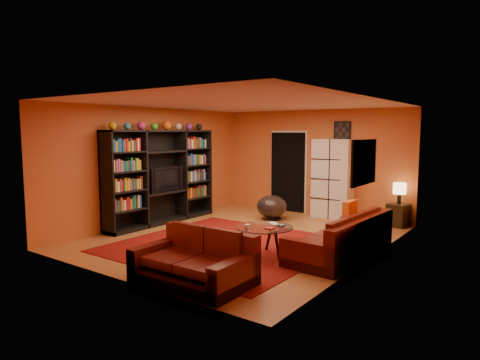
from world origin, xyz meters
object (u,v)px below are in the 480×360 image
Objects in this scene: tv at (164,179)px; storage_cabinet at (333,179)px; entertainment_unit at (162,177)px; table_lamp at (400,189)px; coffee_table at (264,230)px; loveseat at (197,261)px; bowl_chair at (272,207)px; side_table at (398,215)px; sofa at (345,240)px.

storage_cabinet reaches higher than tv.
table_lamp is at bearing 31.62° from entertainment_unit.
tv is at bearing 165.50° from coffee_table.
storage_cabinet is at bearing 44.10° from entertainment_unit.
loveseat is (3.20, -2.41, -0.77)m from entertainment_unit.
entertainment_unit reaches higher than coffee_table.
bowl_chair is at bearing 43.54° from entertainment_unit.
entertainment_unit is at bearing 166.09° from coffee_table.
tv is 3.38m from coffee_table.
side_table is at bearing 31.62° from entertainment_unit.
side_table is at bearing 91.96° from sofa.
side_table is 1.09× the size of table_lamp.
tv reaches higher than bowl_chair.
entertainment_unit is 1.30× the size of sofa.
sofa is 3.24× the size of bowl_chair.
entertainment_unit is 4.02m from storage_cabinet.
coffee_table is at bearing -13.91° from entertainment_unit.
coffee_table is (3.23, -0.83, -0.56)m from tv.
sofa is at bearing -1.55° from entertainment_unit.
entertainment_unit is 4.48m from sofa.
loveseat reaches higher than side_table.
storage_cabinet is (-0.39, 3.61, 0.50)m from coffee_table.
entertainment_unit is 3.11× the size of coffee_table.
tv is 1.01× the size of coffee_table.
side_table is at bearing 0.20° from storage_cabinet.
table_lamp is (1.26, 5.16, 0.54)m from loveseat.
bowl_chair reaches higher than coffee_table.
loveseat is at bearing -71.87° from bowl_chair.
entertainment_unit reaches higher than side_table.
tv is 3.97m from storage_cabinet.
storage_cabinet is at bearing 178.18° from table_lamp.
storage_cabinet is (-1.52, 2.92, 0.66)m from sofa.
sofa is 2.40× the size of coffee_table.
bowl_chair is (-1.36, 4.16, 0.03)m from loveseat.
storage_cabinet is 4.10× the size of table_lamp.
loveseat is 3.50× the size of table_lamp.
sofa reaches higher than side_table.
entertainment_unit is 5.31m from side_table.
coffee_table is (-1.14, -0.69, 0.16)m from sofa.
sofa is 3.36m from storage_cabinet.
sofa is 4.62× the size of side_table.
sofa is 1.34m from coffee_table.
storage_cabinet is at bearing 178.18° from side_table.
entertainment_unit is at bearing -133.88° from storage_cabinet.
tv reaches higher than side_table.
storage_cabinet is (2.89, 2.80, -0.11)m from entertainment_unit.
entertainment_unit is at bearing -178.55° from sofa.
bowl_chair is at bearing -132.93° from storage_cabinet.
coffee_table is 2.09× the size of table_lamp.
coffee_table is at bearing -60.66° from bowl_chair.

